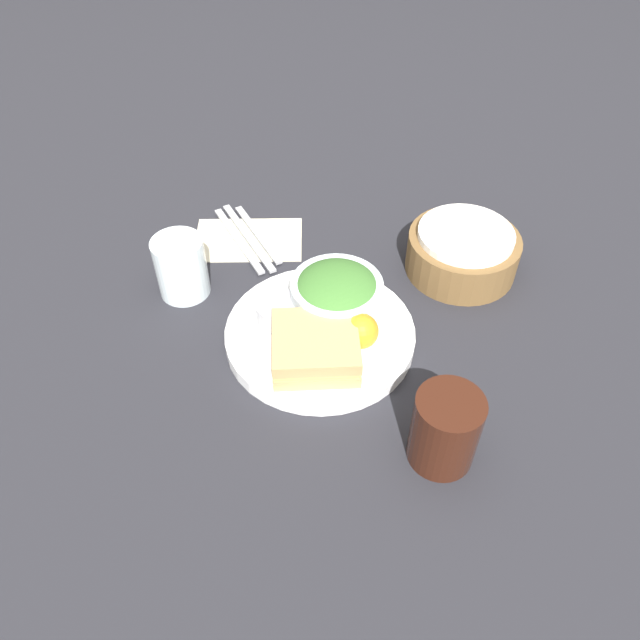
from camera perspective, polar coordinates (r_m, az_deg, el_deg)
The scene contains 13 objects.
ground_plane at distance 0.92m, azimuth 0.00°, elevation -1.81°, with size 4.00×4.00×0.00m, color #232328.
plate at distance 0.91m, azimuth 0.00°, elevation -1.35°, with size 0.28×0.28×0.02m, color white.
sandwich at distance 0.85m, azimuth -0.41°, elevation -2.52°, with size 0.12×0.12×0.05m.
salad_bowl at distance 0.91m, azimuth 1.53°, elevation 2.52°, with size 0.14×0.14×0.07m.
dressing_cup at distance 0.91m, azimuth -3.77°, elevation 0.80°, with size 0.07×0.07×0.03m, color #99999E.
orange_wedge at distance 0.87m, azimuth 3.75°, elevation -1.02°, with size 0.05×0.05×0.05m, color orange.
drink_glass at distance 0.77m, azimuth 11.36°, elevation -9.79°, with size 0.08×0.08×0.11m, color #38190F.
bread_basket at distance 1.04m, azimuth 12.90°, elevation 6.12°, with size 0.18×0.18×0.08m.
napkin at distance 1.10m, azimuth -6.56°, elevation 7.35°, with size 0.12×0.18×0.00m, color beige.
fork at distance 1.09m, azimuth -7.45°, elevation 7.25°, with size 0.20×0.01×0.01m, color #B2B2B7.
knife at distance 1.10m, azimuth -6.58°, elevation 7.54°, with size 0.21×0.01×0.01m, color #B2B2B7.
spoon at distance 1.10m, azimuth -5.72°, elevation 7.82°, with size 0.18×0.01×0.01m, color #B2B2B7.
water_glass at distance 0.99m, azimuth -12.58°, elevation 4.75°, with size 0.08×0.08×0.10m, color silver.
Camera 1 is at (0.62, -0.01, 0.68)m, focal length 35.00 mm.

